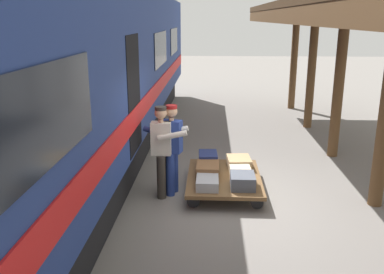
# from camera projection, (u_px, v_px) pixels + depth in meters

# --- Properties ---
(ground_plane) EXTENTS (60.00, 60.00, 0.00)m
(ground_plane) POSITION_uv_depth(u_px,v_px,m) (235.00, 202.00, 7.56)
(ground_plane) COLOR slate
(train_car) EXTENTS (3.03, 21.93, 4.00)m
(train_car) POSITION_uv_depth(u_px,v_px,m) (47.00, 87.00, 7.15)
(train_car) COLOR navy
(train_car) RESTS_ON ground_plane
(luggage_cart) EXTENTS (1.39, 1.94, 0.30)m
(luggage_cart) POSITION_uv_depth(u_px,v_px,m) (224.00, 178.00, 7.99)
(luggage_cart) COLOR brown
(luggage_cart) RESTS_ON ground_plane
(suitcase_tan_vintage) EXTENTS (0.50, 0.59, 0.19)m
(suitcase_tan_vintage) POSITION_uv_depth(u_px,v_px,m) (239.00, 162.00, 8.45)
(suitcase_tan_vintage) COLOR tan
(suitcase_tan_vintage) RESTS_ON luggage_cart
(suitcase_slate_roller) EXTENTS (0.43, 0.52, 0.24)m
(suitcase_slate_roller) POSITION_uv_depth(u_px,v_px,m) (243.00, 181.00, 7.42)
(suitcase_slate_roller) COLOR #4C515B
(suitcase_slate_roller) RESTS_ON luggage_cart
(suitcase_gray_aluminum) EXTENTS (0.40, 0.61, 0.18)m
(suitcase_gray_aluminum) POSITION_uv_depth(u_px,v_px,m) (207.00, 182.00, 7.46)
(suitcase_gray_aluminum) COLOR #9EA0A5
(suitcase_gray_aluminum) RESTS_ON luggage_cart
(suitcase_cream_canvas) EXTENTS (0.41, 0.54, 0.16)m
(suitcase_cream_canvas) POSITION_uv_depth(u_px,v_px,m) (241.00, 172.00, 7.94)
(suitcase_cream_canvas) COLOR beige
(suitcase_cream_canvas) RESTS_ON luggage_cart
(suitcase_brown_leather) EXTENTS (0.44, 0.63, 0.24)m
(suitcase_brown_leather) POSITION_uv_depth(u_px,v_px,m) (208.00, 170.00, 7.96)
(suitcase_brown_leather) COLOR brown
(suitcase_brown_leather) RESTS_ON luggage_cart
(suitcase_navy_fabric) EXTENTS (0.39, 0.55, 0.29)m
(suitcase_navy_fabric) POSITION_uv_depth(u_px,v_px,m) (208.00, 160.00, 8.47)
(suitcase_navy_fabric) COLOR navy
(suitcase_navy_fabric) RESTS_ON luggage_cart
(porter_in_overalls) EXTENTS (0.72, 0.54, 1.70)m
(porter_in_overalls) POSITION_uv_depth(u_px,v_px,m) (171.00, 146.00, 7.69)
(porter_in_overalls) COLOR navy
(porter_in_overalls) RESTS_ON ground_plane
(porter_by_door) EXTENTS (0.67, 0.43, 1.70)m
(porter_by_door) POSITION_uv_depth(u_px,v_px,m) (163.00, 149.00, 7.56)
(porter_by_door) COLOR #332D28
(porter_by_door) RESTS_ON ground_plane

